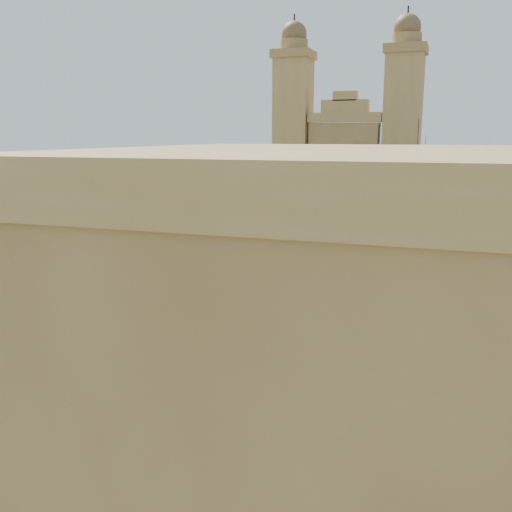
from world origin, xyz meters
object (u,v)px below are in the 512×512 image
Objects in this scene: street_tree_c at (206,236)px; pedestrian_c at (286,345)px; bus_green_north at (112,322)px; car_dkblue at (267,256)px; red_truck at (127,359)px; church at (349,171)px; pedestrian_a at (260,378)px; street_tree_d at (240,222)px; streetlamp at (106,454)px; street_tree_a at (89,285)px; olive_pickup at (276,304)px; bus_red_east at (277,320)px; street_tree_b at (158,258)px; bus_cream_east at (311,268)px; car_white_b at (297,269)px; car_blue_b at (309,245)px; car_white_a at (274,271)px; car_blue_a at (182,335)px; pedestrian_b at (205,503)px; ficus_tree at (26,289)px; car_cream at (278,282)px.

street_tree_c is 30.57m from pedestrian_c.
car_dkblue is (2.75, 31.34, -0.68)m from bus_green_north.
car_dkblue is at bearing 94.29° from red_truck.
church is 24.00× the size of pedestrian_a.
church is 32.71m from street_tree_d.
streetlamp is at bearing 97.63° from pedestrian_a.
olive_pickup is at bearing 29.74° from street_tree_a.
street_tree_a is 16.08m from bus_red_east.
streetlamp is (17.72, -36.00, 1.66)m from street_tree_b.
bus_cream_east is (4.89, 30.32, -0.25)m from red_truck.
bus_cream_east is 3.22m from car_white_b.
street_tree_c is 1.03× the size of olive_pickup.
bus_red_east is 2.51× the size of car_blue_b.
car_white_a is 29.85m from pedestrian_a.
pedestrian_b is (10.41, -18.86, 0.23)m from car_blue_a.
ficus_tree reaches higher than bus_cream_east.
streetlamp is 46.83m from car_white_a.
pedestrian_a is (3.50, -28.19, -0.71)m from bus_cream_east.
pedestrian_a is at bearing 111.25° from bus_cream_east.
car_white_b is (5.57, -5.70, -0.05)m from car_dkblue.
pedestrian_c reaches higher than car_white_b.
pedestrian_c is at bearing -83.66° from church.
bus_green_north is 0.96× the size of bus_cream_east.
pedestrian_b is at bearing -83.78° from church.
car_white_a is (9.50, -2.13, -3.21)m from street_tree_c.
bus_green_north is at bearing -95.40° from church.
olive_pickup is 22.60m from car_dkblue.
bus_green_north is at bearing -112.89° from car_white_a.
pedestrian_c is at bearing 22.76° from ficus_tree.
bus_green_north is (-10.50, -10.12, 0.37)m from olive_pickup.
car_blue_a is 22.73m from car_white_a.
street_tree_c is 47.91m from pedestrian_b.
bus_green_north reaches higher than bus_red_east.
street_tree_b is 1.56× the size of car_blue_a.
bus_green_north is 1.10× the size of bus_red_east.
car_dkblue is at bearing 39.91° from street_tree_c.
bus_cream_east is 2.12× the size of car_dkblue.
street_tree_c is 0.54× the size of bus_cream_east.
streetlamp is (7.72, -90.61, -4.31)m from church.
car_white_b is (1.82, -43.09, -8.85)m from church.
street_tree_b reaches higher than car_white_a.
street_tree_d is 9.71m from car_dkblue.
car_dkblue is at bearing -66.62° from car_cream.
street_tree_d reaches higher than pedestrian_c.
street_tree_b reaches higher than red_truck.
street_tree_d is at bearing -178.07° from car_blue_b.
street_tree_c is 17.61m from car_blue_b.
street_tree_b reaches higher than car_white_b.
car_dkblue is at bearing 110.07° from olive_pickup.
car_blue_a is at bearing 40.31° from ficus_tree.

